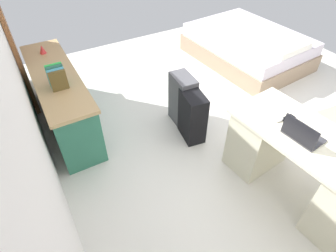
# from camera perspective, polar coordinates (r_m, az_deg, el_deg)

# --- Properties ---
(ground_plane) EXTENTS (5.55, 5.55, 0.00)m
(ground_plane) POSITION_cam_1_polar(r_m,az_deg,el_deg) (3.86, 11.97, 2.12)
(ground_plane) COLOR silver
(wall_back) EXTENTS (4.55, 0.10, 2.52)m
(wall_back) POSITION_cam_1_polar(r_m,az_deg,el_deg) (2.43, -29.32, 7.79)
(wall_back) COLOR white
(wall_back) RESTS_ON ground_plane
(door_wooden) EXTENTS (0.88, 0.05, 2.04)m
(door_wooden) POSITION_cam_1_polar(r_m,az_deg,el_deg) (4.10, -29.92, 16.77)
(door_wooden) COLOR brown
(door_wooden) RESTS_ON ground_plane
(desk) EXTENTS (1.50, 0.79, 0.74)m
(desk) POSITION_cam_1_polar(r_m,az_deg,el_deg) (2.93, 25.37, -7.30)
(desk) COLOR beige
(desk) RESTS_ON ground_plane
(credenza) EXTENTS (1.80, 0.48, 0.73)m
(credenza) POSITION_cam_1_polar(r_m,az_deg,el_deg) (3.68, -20.73, 5.07)
(credenza) COLOR #2D7056
(credenza) RESTS_ON ground_plane
(bed) EXTENTS (2.01, 1.55, 0.58)m
(bed) POSITION_cam_1_polar(r_m,az_deg,el_deg) (5.10, 15.84, 15.21)
(bed) COLOR gray
(bed) RESTS_ON ground_plane
(suitcase_black) EXTENTS (0.39, 0.27, 0.61)m
(suitcase_black) POSITION_cam_1_polar(r_m,az_deg,el_deg) (3.30, 4.96, 1.97)
(suitcase_black) COLOR black
(suitcase_black) RESTS_ON ground_plane
(suitcase_spare_grey) EXTENTS (0.37, 0.24, 0.67)m
(suitcase_spare_grey) POSITION_cam_1_polar(r_m,az_deg,el_deg) (3.49, 2.95, 5.27)
(suitcase_spare_grey) COLOR #4C4C51
(suitcase_spare_grey) RESTS_ON ground_plane
(laptop) EXTENTS (0.33, 0.25, 0.21)m
(laptop) POSITION_cam_1_polar(r_m,az_deg,el_deg) (2.62, 25.51, -1.53)
(laptop) COLOR #333338
(laptop) RESTS_ON desk
(computer_mouse) EXTENTS (0.07, 0.11, 0.03)m
(computer_mouse) POSITION_cam_1_polar(r_m,az_deg,el_deg) (2.75, 21.56, 1.31)
(computer_mouse) COLOR white
(computer_mouse) RESTS_ON desk
(cell_phone_by_mouse) EXTENTS (0.08, 0.14, 0.01)m
(cell_phone_by_mouse) POSITION_cam_1_polar(r_m,az_deg,el_deg) (2.81, 23.20, 1.46)
(cell_phone_by_mouse) COLOR black
(cell_phone_by_mouse) RESTS_ON desk
(book_row) EXTENTS (0.19, 0.17, 0.24)m
(book_row) POSITION_cam_1_polar(r_m,az_deg,el_deg) (3.18, -21.59, 9.20)
(book_row) COLOR brown
(book_row) RESTS_ON credenza
(figurine_small) EXTENTS (0.08, 0.08, 0.11)m
(figurine_small) POSITION_cam_1_polar(r_m,az_deg,el_deg) (3.96, -24.15, 14.02)
(figurine_small) COLOR red
(figurine_small) RESTS_ON credenza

